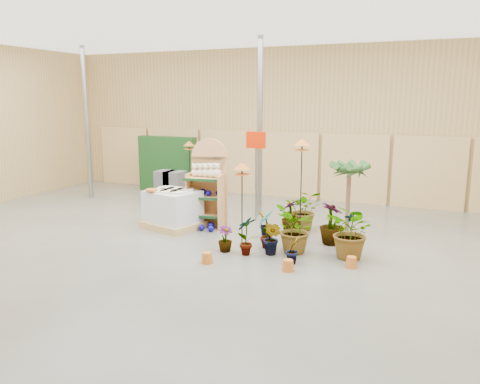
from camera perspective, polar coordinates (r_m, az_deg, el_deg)
The scene contains 25 objects.
room at distance 9.54m, azimuth -3.06°, elevation 6.66°, with size 15.20×12.10×4.70m.
display_shelf at distance 11.10m, azimuth -3.93°, elevation 0.72°, with size 0.95×0.69×2.08m.
teddy_bears at distance 10.94m, azimuth -4.03°, elevation 2.52°, with size 0.77×0.21×0.34m.
gazing_balls_shelf at distance 11.02m, azimuth -4.19°, elevation -0.05°, with size 0.76×0.26×0.15m.
gazing_balls_floor at distance 10.88m, azimuth -4.48°, elevation -4.23°, with size 0.63×0.39×0.15m.
pallet_stack at distance 11.06m, azimuth -8.19°, elevation -2.07°, with size 1.46×1.31×0.92m.
charcoal_planters at distance 13.29m, azimuth -8.45°, elevation 0.42°, with size 0.80×0.50×1.00m.
trellis_stock at distance 15.25m, azimuth -8.82°, elevation 3.33°, with size 2.00×0.30×1.80m, color #153D15.
offer_sign at distance 11.46m, azimuth 1.96°, elevation 4.21°, with size 0.50×0.08×2.20m.
bird_table_front at distance 9.38m, azimuth 0.25°, elevation 2.86°, with size 0.34×0.34×1.74m.
bird_table_right at distance 9.70m, azimuth 7.57°, elevation 5.60°, with size 0.34×0.34×2.19m.
bird_table_back at distance 14.08m, azimuth -6.23°, elevation 5.67°, with size 0.34×0.34×1.74m.
palm at distance 10.77m, azimuth 13.21°, elevation 2.83°, with size 0.70×0.70×1.71m.
potted_plant_0 at distance 9.50m, azimuth 3.23°, elevation -4.50°, with size 0.42×0.29×0.80m, color #265220.
potted_plant_1 at distance 9.10m, azimuth 3.94°, elevation -5.65°, with size 0.37×0.30×0.67m, color #265220.
potted_plant_2 at distance 9.19m, azimuth 6.80°, elevation -4.56°, with size 0.87×0.76×0.97m, color #265220.
potted_plant_3 at distance 9.90m, azimuth 11.14°, elevation -3.74°, with size 0.50×0.50×0.90m, color #265220.
potted_plant_4 at distance 10.23m, azimuth 13.46°, elevation -4.09°, with size 0.34×0.23×0.65m, color #265220.
potted_plant_5 at distance 10.15m, azimuth 3.09°, elevation -3.98°, with size 0.34×0.28×0.62m, color #265220.
potted_plant_6 at distance 10.86m, azimuth 7.85°, elevation -2.15°, with size 0.86×0.74×0.95m, color #265220.
potted_plant_7 at distance 9.31m, azimuth -1.82°, elevation -5.72°, with size 0.29×0.29×0.52m, color #265220.
potted_plant_8 at distance 9.08m, azimuth 0.78°, elevation -5.29°, with size 0.41×0.28×0.78m, color #265220.
potted_plant_9 at distance 8.71m, azimuth 6.46°, elevation -7.03°, with size 0.28×0.23×0.51m, color #265220.
potted_plant_10 at distance 9.07m, azimuth 13.54°, elevation -4.74°, with size 0.95×0.82×1.05m, color #265220.
potted_plant_11 at distance 10.66m, azimuth 6.22°, elevation -2.93°, with size 0.42×0.42×0.75m, color #265220.
Camera 1 is at (4.16, -7.64, 2.99)m, focal length 35.00 mm.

